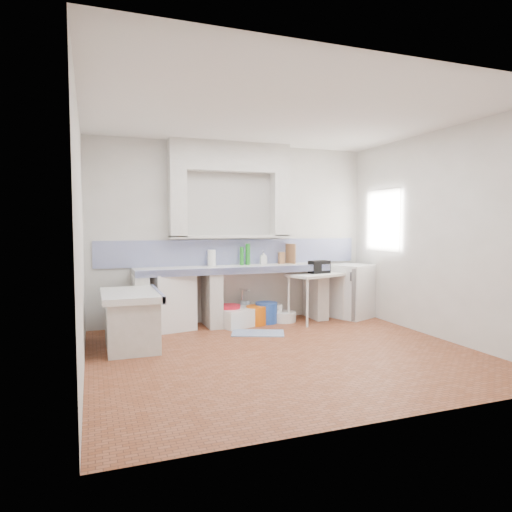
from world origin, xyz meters
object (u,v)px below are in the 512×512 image
object	(u,v)px
sink	(246,316)
side_table	(317,297)
stove	(171,301)
fridge	(352,291)

from	to	relation	value
sink	side_table	distance (m)	1.15
stove	fridge	bearing A→B (deg)	-14.52
stove	sink	distance (m)	1.20
sink	fridge	distance (m)	1.82
sink	stove	bearing A→B (deg)	158.81
fridge	side_table	bearing A→B (deg)	163.02
side_table	stove	bearing A→B (deg)	155.26
stove	side_table	xyz separation A→B (m)	(2.26, -0.26, -0.03)
side_table	sink	bearing A→B (deg)	149.57
sink	side_table	world-z (taller)	side_table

